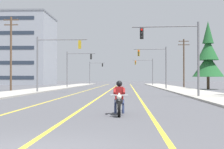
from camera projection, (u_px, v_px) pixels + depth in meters
name	position (u px, v px, depth m)	size (l,w,h in m)	color
lane_stripe_center	(112.00, 89.00, 52.15)	(0.16, 100.00, 0.01)	yellow
lane_stripe_left	(92.00, 89.00, 52.27)	(0.16, 100.00, 0.01)	yellow
lane_stripe_right	(133.00, 89.00, 52.00)	(0.16, 100.00, 0.01)	yellow
sidewalk_kerb_right	(180.00, 90.00, 46.74)	(4.40, 110.00, 0.14)	#ADA89E
sidewalk_kerb_left	(43.00, 89.00, 47.55)	(4.40, 110.00, 0.14)	#ADA89E
motorcycle_with_rider	(119.00, 101.00, 14.65)	(0.70, 2.19, 1.46)	black
traffic_signal_near_right	(179.00, 47.00, 28.22)	(5.50, 0.54, 6.20)	slate
traffic_signal_near_left	(52.00, 55.00, 37.93)	(5.63, 0.37, 6.20)	slate
traffic_signal_mid_right	(157.00, 61.00, 49.85)	(4.75, 0.37, 6.20)	slate
traffic_signal_mid_left	(75.00, 64.00, 58.65)	(4.92, 0.37, 6.20)	slate
traffic_signal_far_right	(147.00, 68.00, 79.41)	(4.75, 0.37, 6.20)	slate
traffic_signal_far_left	(94.00, 70.00, 93.25)	(4.18, 0.40, 6.20)	slate
utility_pole_left_near	(11.00, 51.00, 45.09)	(2.01, 0.26, 9.67)	brown
utility_pole_right_far	(184.00, 61.00, 62.95)	(2.08, 0.26, 8.83)	#4C3828
conifer_tree_right_verge_far	(208.00, 58.00, 50.14)	(4.52, 4.52, 9.95)	#4C3828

